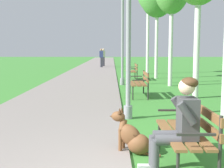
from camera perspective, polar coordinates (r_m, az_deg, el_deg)
paved_path at (r=26.97m, az=-3.02°, el=3.24°), size 3.43×60.00×0.04m
park_bench_near at (r=4.32m, az=14.40°, el=-8.19°), size 0.55×1.50×0.85m
park_bench_mid at (r=10.21m, az=5.43°, el=0.46°), size 0.55×1.50×0.85m
park_bench_far at (r=15.81m, az=3.96°, el=2.64°), size 0.55×1.50×0.85m
person_seated_on_near_bench at (r=3.97m, az=12.56°, el=-6.96°), size 0.74×0.49×1.25m
dog_brown at (r=4.71m, az=3.93°, el=-9.94°), size 0.79×0.46×0.71m
lamp_post_near at (r=6.89m, az=3.19°, el=10.33°), size 0.24×0.24×3.96m
lamp_post_mid at (r=13.49m, az=2.04°, el=8.69°), size 0.24×0.24×4.04m
pedestrian_distant at (r=26.29m, az=-1.96°, el=4.95°), size 0.32×0.22×1.65m
pedestrian_further_distant at (r=28.00m, az=-1.57°, el=5.05°), size 0.32×0.22×1.65m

